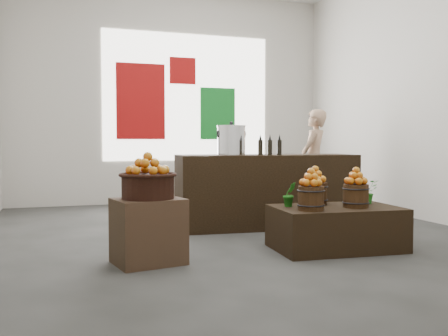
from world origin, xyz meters
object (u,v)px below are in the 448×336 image
object	(u,v)px
wicker_basket	(148,187)
display_table	(336,228)
crate	(148,231)
counter	(266,191)
stock_pot_left	(231,141)
shopper	(314,160)

from	to	relation	value
wicker_basket	display_table	world-z (taller)	wicker_basket
crate	wicker_basket	size ratio (longest dim) A/B	1.25
counter	stock_pot_left	xyz separation A→B (m)	(-0.49, 0.04, 0.67)
display_table	counter	bearing A→B (deg)	99.45
stock_pot_left	shopper	size ratio (longest dim) A/B	0.22
display_table	counter	distance (m)	1.57
shopper	display_table	bearing A→B (deg)	23.26
shopper	crate	bearing A→B (deg)	-2.06
crate	display_table	size ratio (longest dim) A/B	0.47
counter	display_table	bearing A→B (deg)	-79.67
crate	counter	distance (m)	2.42
stock_pot_left	display_table	bearing A→B (deg)	-68.36
crate	shopper	size ratio (longest dim) A/B	0.36
counter	stock_pot_left	size ratio (longest dim) A/B	6.47
stock_pot_left	shopper	world-z (taller)	shopper
wicker_basket	counter	world-z (taller)	counter
crate	counter	size ratio (longest dim) A/B	0.26
wicker_basket	crate	bearing A→B (deg)	0.00
crate	display_table	world-z (taller)	crate
wicker_basket	counter	size ratio (longest dim) A/B	0.21
display_table	shopper	xyz separation A→B (m)	(1.27, 2.80, 0.62)
display_table	shopper	world-z (taller)	shopper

